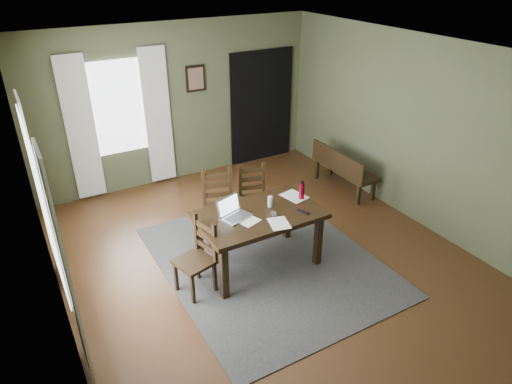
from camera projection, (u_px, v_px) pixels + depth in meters
ground at (267, 261)px, 6.09m from camera, size 5.00×6.00×0.01m
room_shell at (269, 133)px, 5.24m from camera, size 5.02×6.02×2.71m
rug at (267, 260)px, 6.08m from camera, size 2.60×3.20×0.01m
dining_table at (259, 220)px, 5.69m from camera, size 1.55×0.93×0.77m
chair_end at (198, 258)px, 5.37m from camera, size 0.50×0.50×0.93m
chair_back_left at (219, 206)px, 6.39m from camera, size 0.55×0.55×1.01m
chair_back_right at (254, 197)px, 6.68m from camera, size 0.51×0.51×0.94m
bench at (342, 166)px, 7.69m from camera, size 0.42×1.30×0.73m
laptop at (233, 212)px, 5.55m from camera, size 0.42×0.37×0.24m
computer_mouse at (274, 214)px, 5.59m from camera, size 0.08×0.10×0.03m
tv_remote at (303, 212)px, 5.66m from camera, size 0.10×0.17×0.02m
drinking_glass at (270, 202)px, 5.76m from camera, size 0.08×0.08×0.14m
water_bottle at (302, 191)px, 5.92m from camera, size 0.09×0.09×0.25m
paper_a at (246, 219)px, 5.51m from camera, size 0.32×0.37×0.00m
paper_d at (294, 196)px, 6.03m from camera, size 0.31×0.37×0.00m
paper_e at (279, 223)px, 5.43m from camera, size 0.29×0.34×0.00m
window_left at (43, 205)px, 4.48m from camera, size 0.01×1.30×1.70m
window_back at (118, 108)px, 7.24m from camera, size 1.00×0.01×1.50m
curtain_left_near at (66, 270)px, 3.98m from camera, size 0.03×0.48×2.30m
curtain_left_far at (41, 193)px, 5.24m from camera, size 0.03×0.48×2.30m
curtain_back_left at (81, 130)px, 7.07m from camera, size 0.44×0.03×2.30m
curtain_back_right at (158, 117)px, 7.61m from camera, size 0.44×0.03×2.30m
framed_picture at (196, 79)px, 7.69m from camera, size 0.34×0.03×0.44m
doorway_back at (262, 107)px, 8.59m from camera, size 1.30×0.03×2.10m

